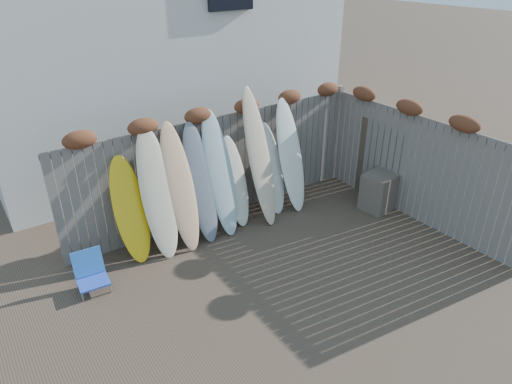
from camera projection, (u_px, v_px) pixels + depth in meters
ground at (299, 276)px, 7.26m from camera, size 80.00×80.00×0.00m
back_fence at (222, 158)px, 8.49m from camera, size 6.05×0.28×2.24m
right_fence at (418, 162)px, 8.43m from camera, size 0.28×4.40×2.24m
house at (145, 19)px, 10.76m from camera, size 8.50×5.50×6.33m
beach_chair at (90, 272)px, 6.91m from camera, size 0.48×0.51×0.60m
wooden_crate at (379, 191)px, 9.05m from camera, size 0.71×0.62×0.75m
lattice_panel at (381, 161)px, 9.27m from camera, size 0.19×1.08×1.63m
surfboard_0 at (130, 210)px, 7.38m from camera, size 0.54×0.64×1.76m
surfboard_1 at (157, 194)px, 7.45m from camera, size 0.61×0.81×2.15m
surfboard_2 at (180, 188)px, 7.63m from camera, size 0.50×0.77×2.16m
surfboard_3 at (200, 184)px, 7.88m from camera, size 0.52×0.75×2.07m
surfboard_4 at (220, 174)px, 8.05m from camera, size 0.52×0.78×2.21m
surfboard_5 at (235, 182)px, 8.39m from camera, size 0.47×0.61×1.67m
surfboard_6 at (259, 158)px, 8.33m from camera, size 0.49×0.88×2.49m
surfboard_7 at (271, 169)px, 8.79m from camera, size 0.54×0.65×1.76m
surfboard_8 at (291, 156)px, 8.84m from camera, size 0.53×0.77×2.16m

